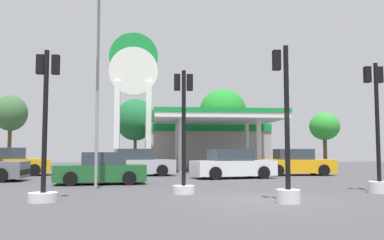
{
  "coord_description": "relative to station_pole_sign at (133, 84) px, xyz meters",
  "views": [
    {
      "loc": [
        -3.3,
        -12.07,
        1.42
      ],
      "look_at": [
        -0.8,
        13.55,
        3.4
      ],
      "focal_mm": 38.65,
      "sensor_mm": 36.0,
      "label": 1
    }
  ],
  "objects": [
    {
      "name": "tree_0",
      "position": [
        -12.06,
        9.91,
        -1.39
      ],
      "size": [
        3.16,
        3.16,
        6.82
      ],
      "color": "brown",
      "rests_on": "ground"
    },
    {
      "name": "tree_1",
      "position": [
        -0.2,
        9.58,
        -1.94
      ],
      "size": [
        3.89,
        3.89,
        6.57
      ],
      "color": "brown",
      "rests_on": "ground"
    },
    {
      "name": "station_pole_sign",
      "position": [
        0.0,
        0.0,
        0.0
      ],
      "size": [
        3.65,
        0.56,
        10.38
      ],
      "color": "white",
      "rests_on": "ground"
    },
    {
      "name": "gas_station",
      "position": [
        6.14,
        4.71,
        -4.23
      ],
      "size": [
        10.57,
        12.53,
        4.34
      ],
      "color": "#ADA89E",
      "rests_on": "ground"
    },
    {
      "name": "corner_streetlamp",
      "position": [
        -0.72,
        -14.81,
        -1.92
      ],
      "size": [
        0.24,
        1.48,
        7.64
      ],
      "color": "gray",
      "rests_on": "ground"
    },
    {
      "name": "traffic_signal_3",
      "position": [
        -1.64,
        -18.66,
        -4.99
      ],
      "size": [
        0.82,
        0.82,
        4.35
      ],
      "color": "silver",
      "rests_on": "ground"
    },
    {
      "name": "traffic_signal_1",
      "position": [
        9.24,
        -17.16,
        -5.07
      ],
      "size": [
        0.76,
        0.76,
        4.53
      ],
      "color": "silver",
      "rests_on": "ground"
    },
    {
      "name": "tree_2",
      "position": [
        8.64,
        10.74,
        -0.78
      ],
      "size": [
        4.71,
        4.71,
        7.82
      ],
      "color": "brown",
      "rests_on": "ground"
    },
    {
      "name": "car_1",
      "position": [
        10.08,
        -6.48,
        -5.75
      ],
      "size": [
        4.46,
        2.11,
        1.58
      ],
      "color": "black",
      "rests_on": "ground"
    },
    {
      "name": "ground_plane",
      "position": [
        4.71,
        -18.77,
        -6.46
      ],
      "size": [
        90.0,
        90.0,
        0.0
      ],
      "primitive_type": "plane",
      "color": "#47474C",
      "rests_on": "ground"
    },
    {
      "name": "traffic_signal_0",
      "position": [
        2.49,
        -16.79,
        -4.95
      ],
      "size": [
        0.75,
        0.75,
        4.21
      ],
      "color": "silver",
      "rests_on": "ground"
    },
    {
      "name": "tree_3",
      "position": [
        19.34,
        10.58,
        -2.44
      ],
      "size": [
        3.1,
        3.1,
        5.49
      ],
      "color": "brown",
      "rests_on": "ground"
    },
    {
      "name": "traffic_signal_2",
      "position": [
        5.13,
        -19.66,
        -5.18
      ],
      "size": [
        0.66,
        0.69,
        4.41
      ],
      "color": "silver",
      "rests_on": "ground"
    },
    {
      "name": "car_0",
      "position": [
        -7.03,
        -5.4,
        -5.71
      ],
      "size": [
        4.95,
        3.06,
        1.65
      ],
      "color": "black",
      "rests_on": "ground"
    },
    {
      "name": "car_2",
      "position": [
        -0.79,
        -12.35,
        -5.83
      ],
      "size": [
        4.05,
        2.1,
        1.4
      ],
      "color": "black",
      "rests_on": "ground"
    },
    {
      "name": "car_5",
      "position": [
        0.46,
        -6.23,
        -5.74
      ],
      "size": [
        4.7,
        2.69,
        1.59
      ],
      "color": "black",
      "rests_on": "ground"
    },
    {
      "name": "car_3",
      "position": [
        5.72,
        -8.97,
        -5.75
      ],
      "size": [
        4.64,
        2.67,
        1.56
      ],
      "color": "black",
      "rests_on": "ground"
    }
  ]
}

